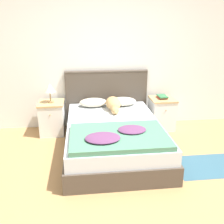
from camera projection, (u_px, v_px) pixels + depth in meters
ground_plane at (116, 189)px, 3.16m from camera, size 16.00×16.00×0.00m
wall_back at (101, 58)px, 4.73m from camera, size 9.00×0.06×2.55m
bed at (114, 137)px, 4.02m from camera, size 1.44×2.09×0.47m
headboard at (107, 97)px, 4.91m from camera, size 1.52×0.06×1.07m
nightstand_left at (52, 118)px, 4.64m from camera, size 0.44×0.47×0.58m
nightstand_right at (162, 113)px, 4.86m from camera, size 0.44×0.47×0.58m
pillow_left at (93, 102)px, 4.67m from camera, size 0.50×0.32×0.14m
pillow_right at (122, 101)px, 4.73m from camera, size 0.50×0.32×0.14m
quilt at (118, 136)px, 3.40m from camera, size 1.27×0.89×0.11m
dog at (113, 104)px, 4.50m from camera, size 0.26×0.66×0.21m
book_stack at (162, 97)px, 4.77m from camera, size 0.17×0.24×0.05m
table_lamp at (50, 89)px, 4.45m from camera, size 0.19×0.19×0.33m
rug at (209, 166)px, 3.66m from camera, size 0.95×0.63×0.00m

